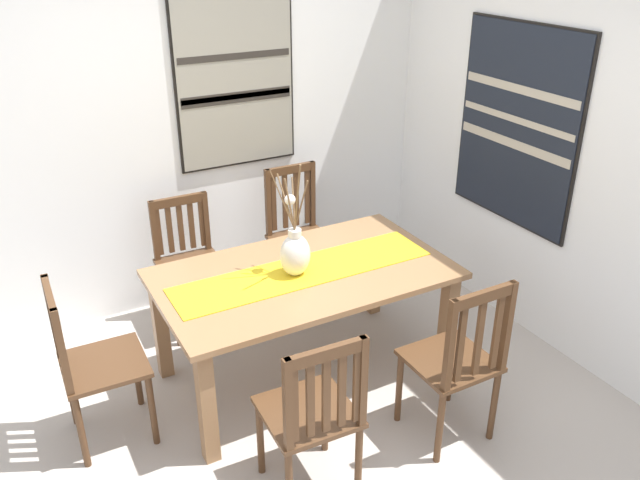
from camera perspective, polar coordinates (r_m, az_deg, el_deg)
ground_plane at (r=3.70m, az=-0.49°, el=-17.31°), size 6.40×6.40×0.03m
wall_back at (r=4.58m, az=-11.84°, el=10.57°), size 6.40×0.12×2.70m
wall_side at (r=4.10m, az=23.18°, el=7.23°), size 0.12×6.40×2.70m
dining_table at (r=3.80m, az=-1.43°, el=-4.12°), size 1.69×0.97×0.72m
table_runner at (r=3.75m, az=-1.45°, el=-2.73°), size 1.55×0.36×0.01m
centerpiece_vase at (r=3.65m, az=-2.22°, el=-1.02°), size 0.22×0.30×0.72m
chair_0 at (r=3.09m, az=-0.56°, el=-14.97°), size 0.44×0.44×0.95m
chair_1 at (r=3.48m, az=11.97°, el=-10.28°), size 0.42×0.42×0.98m
chair_2 at (r=3.59m, az=-19.53°, el=-10.00°), size 0.43×0.43×0.95m
chair_3 at (r=4.47m, az=-11.45°, el=-1.71°), size 0.43×0.43×0.90m
chair_4 at (r=4.73m, az=-1.86°, el=0.69°), size 0.42×0.42×0.98m
painting_on_back_wall at (r=4.57m, az=-7.49°, el=14.07°), size 0.86×0.05×1.25m
painting_on_side_wall at (r=4.41m, az=16.95°, el=9.58°), size 0.05×1.02×1.29m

